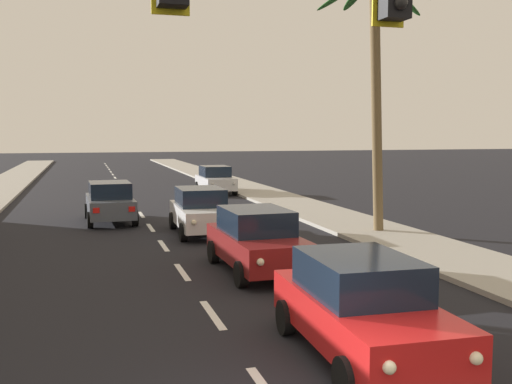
# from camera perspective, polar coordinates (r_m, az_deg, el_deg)

# --- Properties ---
(sidewalk_right) EXTENTS (3.20, 110.00, 0.14)m
(sidewalk_right) POSITION_cam_1_polar(r_m,az_deg,el_deg) (28.48, 5.02, -1.63)
(sidewalk_right) COLOR #9E998E
(sidewalk_right) RESTS_ON ground
(lane_markings) EXTENTS (4.28, 87.17, 0.01)m
(lane_markings) POSITION_cam_1_polar(r_m,az_deg,el_deg) (26.47, -9.83, -2.39)
(lane_markings) COLOR silver
(lane_markings) RESTS_ON ground
(traffic_signal_mast) EXTENTS (10.97, 0.41, 6.76)m
(traffic_signal_mast) POSITION_cam_1_polar(r_m,az_deg,el_deg) (8.43, 23.02, 13.94)
(traffic_signal_mast) COLOR #2D2D33
(traffic_signal_mast) RESTS_ON ground
(sedan_lead_at_stop_bar) EXTENTS (2.06, 4.49, 1.68)m
(sedan_lead_at_stop_bar) POSITION_cam_1_polar(r_m,az_deg,el_deg) (10.04, 10.08, -10.79)
(sedan_lead_at_stop_bar) COLOR red
(sedan_lead_at_stop_bar) RESTS_ON ground
(sedan_third_in_queue) EXTENTS (2.03, 4.48, 1.68)m
(sedan_third_in_queue) POSITION_cam_1_polar(r_m,az_deg,el_deg) (15.83, 0.08, -4.62)
(sedan_third_in_queue) COLOR maroon
(sedan_third_in_queue) RESTS_ON ground
(sedan_fifth_in_queue) EXTENTS (2.00, 4.47, 1.68)m
(sedan_fifth_in_queue) POSITION_cam_1_polar(r_m,az_deg,el_deg) (21.86, -5.31, -1.78)
(sedan_fifth_in_queue) COLOR silver
(sedan_fifth_in_queue) RESTS_ON ground
(sedan_oncoming_far) EXTENTS (2.06, 4.49, 1.68)m
(sedan_oncoming_far) POSITION_cam_1_polar(r_m,az_deg,el_deg) (25.29, -13.84, -0.91)
(sedan_oncoming_far) COLOR #4C515B
(sedan_oncoming_far) RESTS_ON ground
(sedan_parked_nearest_kerb) EXTENTS (1.96, 4.46, 1.68)m
(sedan_parked_nearest_kerb) POSITION_cam_1_polar(r_m,az_deg,el_deg) (36.31, -3.92, 1.20)
(sedan_parked_nearest_kerb) COLOR silver
(sedan_parked_nearest_kerb) RESTS_ON ground
(palm_right_second) EXTENTS (4.56, 4.71, 9.51)m
(palm_right_second) POSITION_cam_1_polar(r_m,az_deg,el_deg) (22.09, 11.36, 13.80)
(palm_right_second) COLOR brown
(palm_right_second) RESTS_ON ground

